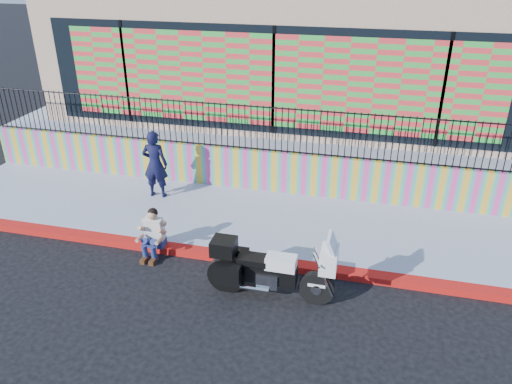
% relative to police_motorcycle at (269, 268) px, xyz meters
% --- Properties ---
extents(ground, '(90.00, 90.00, 0.00)m').
position_rel_police_motorcycle_xyz_m(ground, '(-1.04, 0.97, -0.62)').
color(ground, black).
rests_on(ground, ground).
extents(red_curb, '(16.00, 0.30, 0.15)m').
position_rel_police_motorcycle_xyz_m(red_curb, '(-1.04, 0.97, -0.55)').
color(red_curb, '#B81B0D').
rests_on(red_curb, ground).
extents(sidewalk, '(16.00, 3.00, 0.15)m').
position_rel_police_motorcycle_xyz_m(sidewalk, '(-1.04, 2.62, -0.55)').
color(sidewalk, '#97A1B6').
rests_on(sidewalk, ground).
extents(mural_wall, '(16.00, 0.20, 1.10)m').
position_rel_police_motorcycle_xyz_m(mural_wall, '(-1.04, 4.22, 0.08)').
color(mural_wall, '#E03A92').
rests_on(mural_wall, sidewalk).
extents(metal_fence, '(15.80, 0.04, 1.20)m').
position_rel_police_motorcycle_xyz_m(metal_fence, '(-1.04, 4.22, 1.23)').
color(metal_fence, black).
rests_on(metal_fence, mural_wall).
extents(elevated_platform, '(16.00, 10.00, 1.25)m').
position_rel_police_motorcycle_xyz_m(elevated_platform, '(-1.04, 9.32, 0.00)').
color(elevated_platform, '#97A1B6').
rests_on(elevated_platform, ground).
extents(storefront_building, '(14.00, 8.06, 4.00)m').
position_rel_police_motorcycle_xyz_m(storefront_building, '(-1.04, 9.11, 2.62)').
color(storefront_building, tan).
rests_on(storefront_building, elevated_platform).
extents(police_motorcycle, '(2.40, 0.79, 1.49)m').
position_rel_police_motorcycle_xyz_m(police_motorcycle, '(0.00, 0.00, 0.00)').
color(police_motorcycle, black).
rests_on(police_motorcycle, ground).
extents(police_officer, '(0.67, 0.47, 1.78)m').
position_rel_police_motorcycle_xyz_m(police_officer, '(-3.68, 3.18, 0.41)').
color(police_officer, black).
rests_on(police_officer, sidewalk).
extents(seated_man, '(0.54, 0.71, 1.06)m').
position_rel_police_motorcycle_xyz_m(seated_man, '(-2.70, 0.73, -0.18)').
color(seated_man, navy).
rests_on(seated_man, ground).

